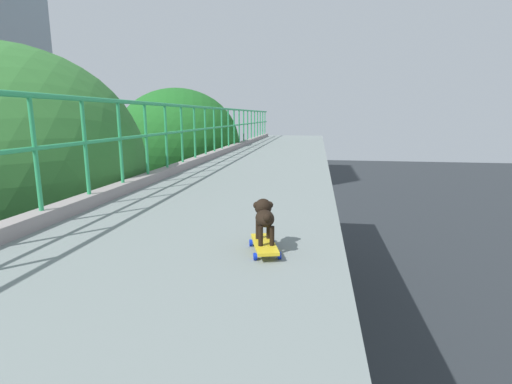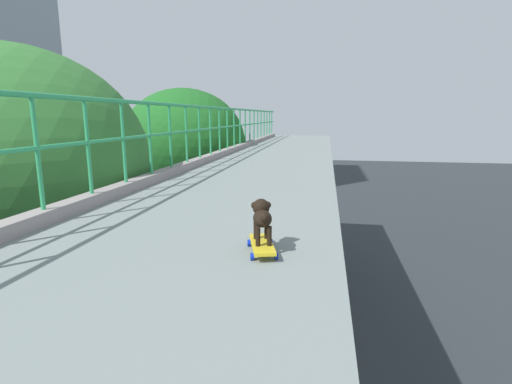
{
  "view_description": "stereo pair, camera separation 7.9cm",
  "coord_description": "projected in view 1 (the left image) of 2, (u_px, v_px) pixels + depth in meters",
  "views": [
    {
      "loc": [
        2.36,
        -1.25,
        6.82
      ],
      "look_at": [
        1.78,
        2.42,
        6.09
      ],
      "focal_mm": 27.2,
      "sensor_mm": 36.0,
      "label": 1
    },
    {
      "loc": [
        2.44,
        -1.23,
        6.82
      ],
      "look_at": [
        1.78,
        2.42,
        6.09
      ],
      "focal_mm": 27.2,
      "sensor_mm": 36.0,
      "label": 2
    }
  ],
  "objects": [
    {
      "name": "car_white_fifth",
      "position": [
        63.0,
        315.0,
        12.26
      ],
      "size": [
        2.01,
        4.03,
        1.29
      ],
      "color": "white",
      "rests_on": "ground"
    },
    {
      "name": "city_bus",
      "position": [
        133.0,
        199.0,
        23.94
      ],
      "size": [
        2.76,
        10.41,
        3.09
      ],
      "color": "red",
      "rests_on": "ground"
    },
    {
      "name": "roadside_tree_mid",
      "position": [
        6.0,
        171.0,
        6.35
      ],
      "size": [
        4.47,
        4.47,
        7.96
      ],
      "color": "#48332C",
      "rests_on": "ground"
    },
    {
      "name": "roadside_tree_far",
      "position": [
        178.0,
        144.0,
        13.48
      ],
      "size": [
        4.24,
        4.24,
        7.75
      ],
      "color": "#4B3921",
      "rests_on": "ground"
    },
    {
      "name": "toy_skateboard",
      "position": [
        264.0,
        245.0,
        2.98
      ],
      "size": [
        0.29,
        0.5,
        0.08
      ],
      "color": "gold",
      "rests_on": "overpass_deck"
    },
    {
      "name": "small_dog",
      "position": [
        264.0,
        215.0,
        2.98
      ],
      "size": [
        0.2,
        0.34,
        0.32
      ],
      "color": "black",
      "rests_on": "toy_skateboard"
    }
  ]
}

